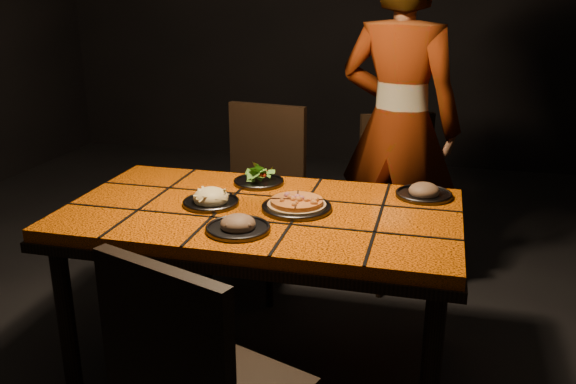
% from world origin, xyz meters
% --- Properties ---
extents(room_shell, '(6.04, 7.04, 3.08)m').
position_xyz_m(room_shell, '(0.00, 0.00, 1.50)').
color(room_shell, black).
rests_on(room_shell, ground).
extents(dining_table, '(1.62, 0.92, 0.75)m').
position_xyz_m(dining_table, '(0.00, 0.00, 0.67)').
color(dining_table, '#DF5E07').
rests_on(dining_table, ground).
extents(chair_far_left, '(0.52, 0.52, 1.00)m').
position_xyz_m(chair_far_left, '(-0.26, 0.82, 0.57)').
color(chair_far_left, black).
rests_on(chair_far_left, ground).
extents(chair_far_right, '(0.55, 0.55, 0.94)m').
position_xyz_m(chair_far_right, '(0.49, 1.07, 0.54)').
color(chair_far_right, black).
rests_on(chair_far_right, ground).
extents(diner, '(0.75, 0.59, 1.81)m').
position_xyz_m(diner, '(0.47, 0.98, 0.91)').
color(diner, brown).
rests_on(diner, ground).
extents(plate_pizza, '(0.29, 0.29, 0.04)m').
position_xyz_m(plate_pizza, '(0.14, 0.02, 0.77)').
color(plate_pizza, '#3B3B41').
rests_on(plate_pizza, dining_table).
extents(plate_pasta, '(0.24, 0.24, 0.08)m').
position_xyz_m(plate_pasta, '(-0.22, -0.01, 0.77)').
color(plate_pasta, '#3B3B41').
rests_on(plate_pasta, dining_table).
extents(plate_salad, '(0.23, 0.23, 0.07)m').
position_xyz_m(plate_salad, '(-0.11, 0.31, 0.78)').
color(plate_salad, '#3B3B41').
rests_on(plate_salad, dining_table).
extents(plate_mushroom_a, '(0.24, 0.24, 0.08)m').
position_xyz_m(plate_mushroom_a, '(-0.01, -0.26, 0.77)').
color(plate_mushroom_a, '#3B3B41').
rests_on(plate_mushroom_a, dining_table).
extents(plate_mushroom_b, '(0.24, 0.24, 0.08)m').
position_xyz_m(plate_mushroom_b, '(0.64, 0.31, 0.77)').
color(plate_mushroom_b, '#3B3B41').
rests_on(plate_mushroom_b, dining_table).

